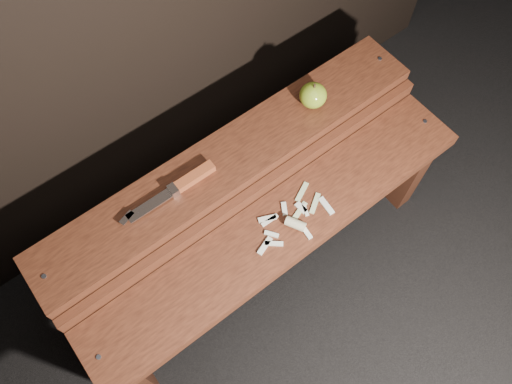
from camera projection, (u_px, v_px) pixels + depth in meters
ground at (266, 263)px, 1.74m from camera, size 60.00×60.00×0.00m
bench_front_tier at (282, 238)px, 1.40m from camera, size 1.20×0.20×0.42m
bench_rear_tier at (234, 172)px, 1.43m from camera, size 1.20×0.21×0.50m
apple at (313, 95)px, 1.41m from camera, size 0.08×0.08×0.08m
knife at (183, 184)px, 1.30m from camera, size 0.28×0.04×0.03m
apple_scraps at (294, 220)px, 1.35m from camera, size 0.25×0.14×0.03m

